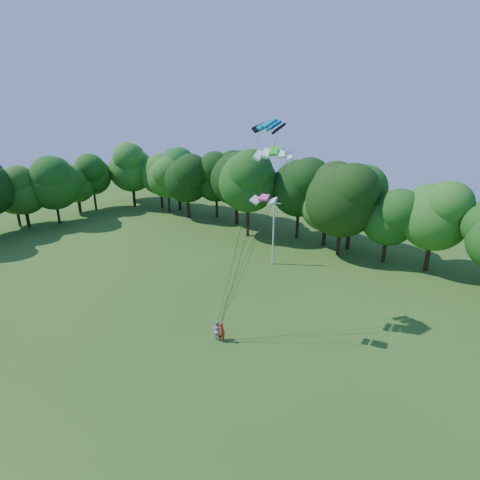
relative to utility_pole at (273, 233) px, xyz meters
The scene contains 10 objects.
ground 27.93m from the utility_pole, 81.54° to the right, with size 160.00×160.00×0.00m, color #274B14.
utility_pole is the anchor object (origin of this frame).
kite_flyer_left 17.32m from the utility_pole, 71.64° to the right, with size 0.65×0.42×1.77m, color #B22E17.
kite_flyer_right 17.12m from the utility_pole, 73.11° to the right, with size 0.82×0.64×1.68m, color #9FB2DD.
kite_teal 17.76m from the utility_pole, 60.93° to the right, with size 3.07×2.04×0.69m.
kite_green 17.11m from the utility_pole, 58.96° to the right, with size 3.22×2.40×0.62m.
kite_pink 17.48m from the utility_pole, 61.05° to the right, with size 2.10×1.42×0.34m.
tree_back_west 30.02m from the utility_pole, 157.82° to the left, with size 8.56×8.56×12.45m.
tree_back_center 10.39m from the utility_pole, 55.70° to the left, with size 9.93×9.93×14.45m.
tree_flank_west 40.77m from the utility_pole, 164.44° to the right, with size 7.88×7.88×11.46m.
Camera 1 is at (18.26, -8.69, 18.05)m, focal length 28.00 mm.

